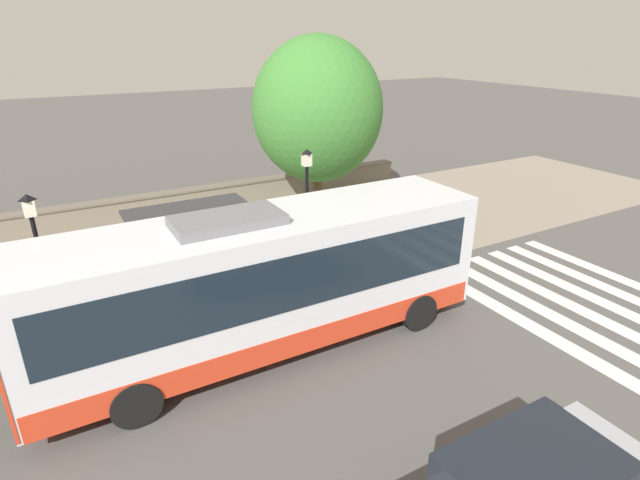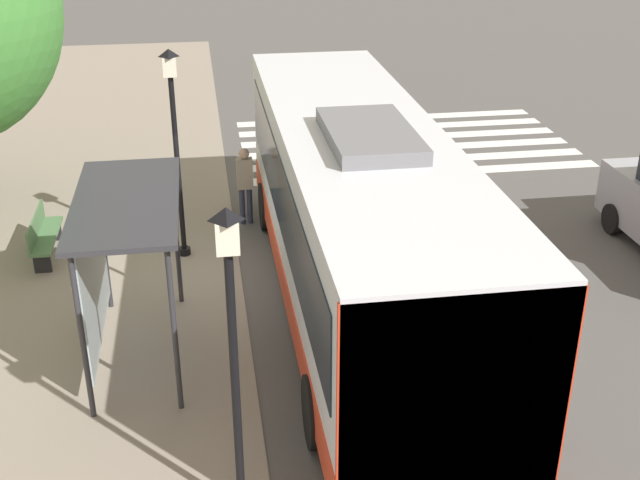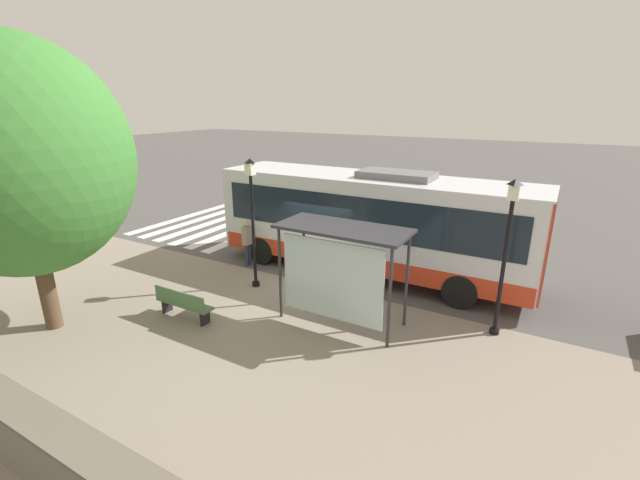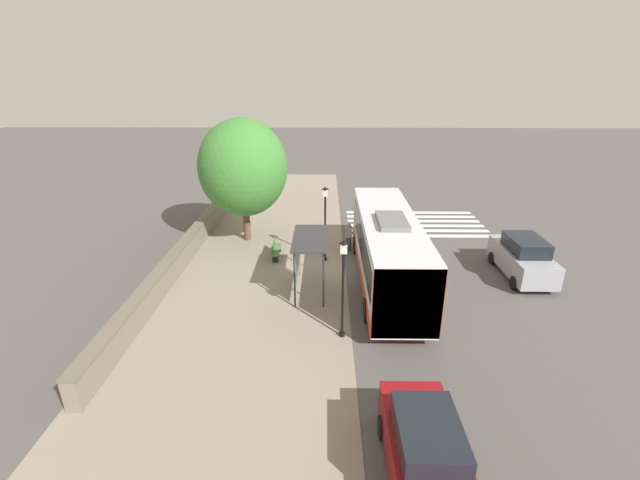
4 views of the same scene
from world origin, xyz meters
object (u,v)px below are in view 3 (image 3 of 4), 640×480
(bus_shelter, at_px, (340,247))
(parked_car_far_lane, at_px, (409,203))
(pedestrian, at_px, (247,239))
(street_lamp_near, at_px, (506,246))
(street_lamp_far, at_px, (252,213))
(bus, at_px, (372,221))
(bench, at_px, (183,303))
(shade_tree, at_px, (19,159))

(bus_shelter, relative_size, parked_car_far_lane, 0.77)
(pedestrian, relative_size, street_lamp_near, 0.42)
(street_lamp_near, bearing_deg, street_lamp_far, 95.38)
(bus, xyz_separation_m, bench, (-5.64, 3.05, -1.37))
(bench, bearing_deg, pedestrian, 14.25)
(pedestrian, bearing_deg, parked_car_far_lane, -20.35)
(pedestrian, relative_size, street_lamp_far, 0.42)
(street_lamp_near, relative_size, shade_tree, 0.55)
(street_lamp_far, xyz_separation_m, shade_tree, (-4.72, 3.00, 1.97))
(bench, relative_size, street_lamp_far, 0.44)
(pedestrian, xyz_separation_m, shade_tree, (-6.05, 1.63, 3.41))
(street_lamp_far, bearing_deg, pedestrian, 45.85)
(bus_shelter, bearing_deg, pedestrian, 65.80)
(bus, bearing_deg, shade_tree, 143.31)
(street_lamp_near, distance_m, street_lamp_far, 7.17)
(pedestrian, relative_size, shade_tree, 0.24)
(pedestrian, relative_size, bench, 0.95)
(street_lamp_far, bearing_deg, shade_tree, 147.57)
(bus_shelter, bearing_deg, bus, 11.04)
(pedestrian, height_order, street_lamp_near, street_lamp_near)
(pedestrian, distance_m, shade_tree, 7.13)
(parked_car_far_lane, bearing_deg, bus_shelter, -171.02)
(street_lamp_far, relative_size, shade_tree, 0.57)
(bus_shelter, relative_size, street_lamp_far, 0.83)
(bus, bearing_deg, pedestrian, 111.42)
(street_lamp_far, height_order, parked_car_far_lane, street_lamp_far)
(bus_shelter, xyz_separation_m, shade_tree, (-3.89, 6.43, 2.24))
(bus_shelter, xyz_separation_m, bench, (-1.88, 3.78, -1.69))
(pedestrian, xyz_separation_m, bench, (-4.04, -1.03, -0.52))
(bus, distance_m, street_lamp_near, 5.01)
(bus, height_order, shade_tree, shade_tree)
(bench, relative_size, street_lamp_near, 0.45)
(bus_shelter, height_order, street_lamp_near, street_lamp_near)
(bus_shelter, distance_m, shade_tree, 7.84)
(bus, bearing_deg, street_lamp_near, -116.96)
(pedestrian, bearing_deg, shade_tree, 164.95)
(bus, bearing_deg, parked_car_far_lane, 7.83)
(bus_shelter, xyz_separation_m, pedestrian, (2.16, 4.81, -1.17))
(pedestrian, height_order, street_lamp_far, street_lamp_far)
(pedestrian, bearing_deg, bus_shelter, -114.20)
(pedestrian, height_order, parked_car_far_lane, parked_car_far_lane)
(parked_car_far_lane, bearing_deg, street_lamp_far, 169.79)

